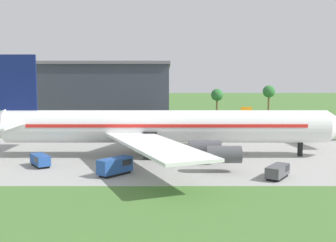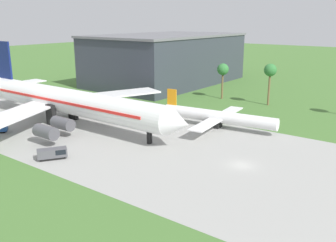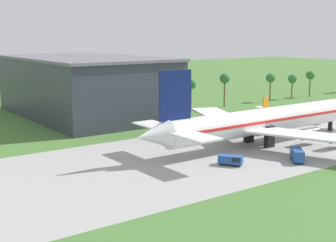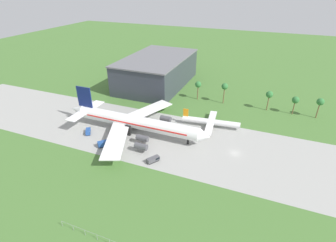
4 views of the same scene
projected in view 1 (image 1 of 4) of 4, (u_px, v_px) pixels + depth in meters
jet_airliner at (161, 127)px, 76.90m from camera, size 70.60×58.41×18.56m
regional_aircraft at (300, 130)px, 95.32m from camera, size 27.49×24.84×7.90m
baggage_tug at (117, 166)px, 62.59m from camera, size 5.15×5.54×2.58m
fuel_truck at (279, 171)px, 60.52m from camera, size 4.49×5.42×1.92m
catering_van at (42, 160)px, 68.23m from camera, size 4.30×5.04×1.98m
terminal_building at (115, 93)px, 137.66m from camera, size 36.72×61.20×18.61m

